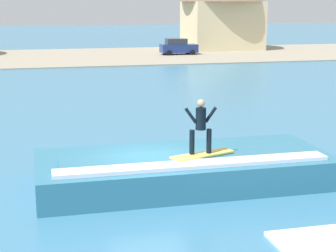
{
  "coord_description": "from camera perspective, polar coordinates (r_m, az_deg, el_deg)",
  "views": [
    {
      "loc": [
        -3.32,
        -16.28,
        5.69
      ],
      "look_at": [
        1.16,
        2.16,
        1.43
      ],
      "focal_mm": 58.76,
      "sensor_mm": 36.0,
      "label": 1
    }
  ],
  "objects": [
    {
      "name": "house_gabled_white",
      "position": [
        69.21,
        5.62,
        11.46
      ],
      "size": [
        10.67,
        10.67,
        7.79
      ],
      "color": "beige",
      "rests_on": "ground_plane"
    },
    {
      "name": "surfboard",
      "position": [
        17.11,
        3.6,
        -2.98
      ],
      "size": [
        2.17,
        1.13,
        0.06
      ],
      "color": "#EAD159",
      "rests_on": "wave_crest"
    },
    {
      "name": "wave_crest",
      "position": [
        17.64,
        1.68,
        -4.47
      ],
      "size": [
        9.28,
        3.85,
        1.06
      ],
      "color": "teal",
      "rests_on": "ground_plane"
    },
    {
      "name": "surfer",
      "position": [
        16.88,
        3.41,
        0.24
      ],
      "size": [
        1.04,
        0.32,
        1.71
      ],
      "color": "black",
      "rests_on": "surfboard"
    },
    {
      "name": "ground_plane",
      "position": [
        17.57,
        -2.01,
        -6.26
      ],
      "size": [
        260.0,
        260.0,
        0.0
      ],
      "primitive_type": "plane",
      "color": "teal"
    },
    {
      "name": "car_far_shore",
      "position": [
        61.37,
        1.06,
        8.22
      ],
      "size": [
        4.05,
        2.04,
        1.86
      ],
      "color": "navy",
      "rests_on": "ground_plane"
    },
    {
      "name": "shoreline_bank",
      "position": [
        60.12,
        -10.5,
        7.06
      ],
      "size": [
        120.0,
        20.05,
        0.1
      ],
      "color": "gray",
      "rests_on": "ground_plane"
    }
  ]
}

